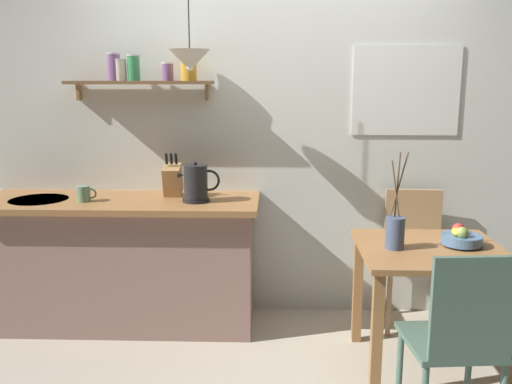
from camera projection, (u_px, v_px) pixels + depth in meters
ground_plane at (271, 347)px, 3.49m from camera, size 14.00×14.00×0.00m
back_wall at (301, 124)px, 3.85m from camera, size 6.80×0.11×2.70m
kitchen_counter at (123, 262)px, 3.75m from camera, size 1.83×0.63×0.89m
wall_shelf at (147, 74)px, 3.66m from camera, size 0.98×0.20×0.33m
dining_table at (430, 270)px, 3.13m from camera, size 0.80×0.77×0.74m
dining_chair_near at (459, 336)px, 2.50m from camera, size 0.45×0.44×0.94m
dining_chair_far at (414, 250)px, 3.76m from camera, size 0.46×0.41×0.92m
fruit_bowl at (461, 237)px, 3.12m from camera, size 0.23×0.23×0.13m
twig_vase at (395, 231)px, 3.07m from camera, size 0.11×0.10×0.54m
electric_kettle at (196, 183)px, 3.55m from camera, size 0.27×0.18×0.26m
knife_block at (173, 179)px, 3.71m from camera, size 0.11×0.19×0.30m
coffee_mug_by_sink at (84, 194)px, 3.56m from camera, size 0.13×0.08×0.10m
pendant_lamp at (190, 60)px, 3.40m from camera, size 0.26×0.26×0.62m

